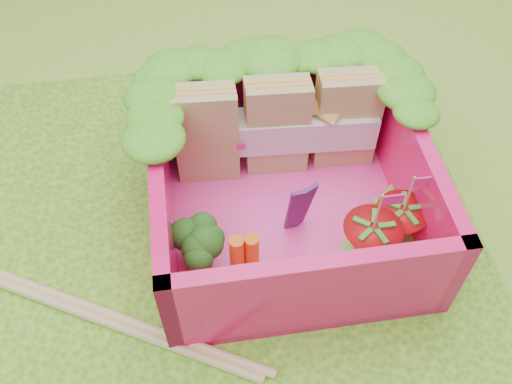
{
  "coord_description": "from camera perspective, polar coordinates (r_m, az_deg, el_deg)",
  "views": [
    {
      "loc": [
        -0.1,
        -1.74,
        2.47
      ],
      "look_at": [
        0.16,
        -0.01,
        0.28
      ],
      "focal_mm": 40.0,
      "sensor_mm": 36.0,
      "label": 1
    }
  ],
  "objects": [
    {
      "name": "snap_peas",
      "position": [
        2.92,
        11.61,
        -4.27
      ],
      "size": [
        0.6,
        0.59,
        0.05
      ],
      "color": "#6BC33D",
      "rests_on": "bento_floor"
    },
    {
      "name": "placemat",
      "position": [
        3.01,
        -3.08,
        -3.34
      ],
      "size": [
        2.6,
        2.6,
        0.03
      ],
      "primitive_type": "cube",
      "color": "#4D9421",
      "rests_on": "ground"
    },
    {
      "name": "chopsticks",
      "position": [
        2.97,
        -21.76,
        -8.99
      ],
      "size": [
        2.22,
        1.25,
        0.04
      ],
      "color": "#DFB17A",
      "rests_on": "placemat"
    },
    {
      "name": "bento_floor",
      "position": [
        3.0,
        3.05,
        -2.31
      ],
      "size": [
        1.3,
        1.3,
        0.05
      ],
      "primitive_type": "cube",
      "color": "#FC40A7",
      "rests_on": "placemat"
    },
    {
      "name": "ground",
      "position": [
        3.03,
        -3.06,
        -3.51
      ],
      "size": [
        14.0,
        14.0,
        0.0
      ],
      "primitive_type": "plane",
      "color": "#88B633",
      "rests_on": "ground"
    },
    {
      "name": "lettuce_ruffle",
      "position": [
        2.9,
        1.79,
        12.1
      ],
      "size": [
        1.43,
        0.77,
        0.11
      ],
      "color": "#2E8718",
      "rests_on": "bento_box"
    },
    {
      "name": "strawberry_right",
      "position": [
        2.85,
        14.08,
        -3.23
      ],
      "size": [
        0.25,
        0.25,
        0.49
      ],
      "color": "red",
      "rests_on": "bento_floor"
    },
    {
      "name": "purple_wedges",
      "position": [
        2.76,
        4.36,
        -1.61
      ],
      "size": [
        0.12,
        0.06,
        0.38
      ],
      "color": "#481B5F",
      "rests_on": "bento_floor"
    },
    {
      "name": "carrot_sticks",
      "position": [
        2.69,
        -1.18,
        -6.23
      ],
      "size": [
        0.14,
        0.08,
        0.25
      ],
      "color": "orange",
      "rests_on": "bento_floor"
    },
    {
      "name": "broccoli",
      "position": [
        2.65,
        -5.83,
        -5.15
      ],
      "size": [
        0.34,
        0.34,
        0.27
      ],
      "color": "#70AC53",
      "rests_on": "bento_floor"
    },
    {
      "name": "sandwich_stack",
      "position": [
        2.99,
        2.2,
        6.49
      ],
      "size": [
        1.08,
        0.24,
        0.58
      ],
      "color": "tan",
      "rests_on": "bento_floor"
    },
    {
      "name": "bento_box",
      "position": [
        2.81,
        3.26,
        0.71
      ],
      "size": [
        1.3,
        1.3,
        0.55
      ],
      "color": "#FF1569",
      "rests_on": "placemat"
    },
    {
      "name": "strawberry_left",
      "position": [
        2.74,
        11.24,
        -5.15
      ],
      "size": [
        0.28,
        0.28,
        0.52
      ],
      "color": "red",
      "rests_on": "bento_floor"
    }
  ]
}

